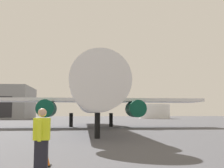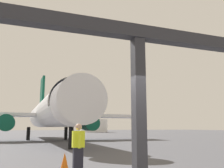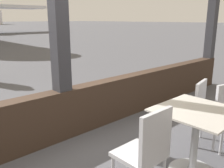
{
  "view_description": "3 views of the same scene",
  "coord_description": "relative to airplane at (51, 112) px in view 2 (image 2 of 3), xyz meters",
  "views": [
    {
      "loc": [
        1.06,
        -2.42,
        1.61
      ],
      "look_at": [
        2.32,
        9.94,
        2.96
      ],
      "focal_mm": 43.48,
      "sensor_mm": 36.0,
      "label": 1
    },
    {
      "loc": [
        -1.98,
        -3.96,
        1.61
      ],
      "look_at": [
        3.7,
        11.23,
        4.4
      ],
      "focal_mm": 40.62,
      "sensor_mm": 36.0,
      "label": 2
    },
    {
      "loc": [
        -1.75,
        -2.91,
        1.69
      ],
      "look_at": [
        0.32,
        -0.68,
        0.88
      ],
      "focal_mm": 39.34,
      "sensor_mm": 36.0,
      "label": 3
    }
  ],
  "objects": [
    {
      "name": "ground_plane",
      "position": [
        -1.92,
        12.5,
        -3.42
      ],
      "size": [
        220.0,
        220.0,
        0.0
      ],
      "primitive_type": "plane",
      "color": "#4C4C51"
    },
    {
      "name": "window_frame",
      "position": [
        -1.92,
        -27.5,
        -2.23
      ],
      "size": [
        8.93,
        0.24,
        3.44
      ],
      "color": "#38281E",
      "rests_on": "ground"
    },
    {
      "name": "airplane",
      "position": [
        0.0,
        0.0,
        0.0
      ],
      "size": [
        25.81,
        31.65,
        10.21
      ],
      "color": "silver",
      "rests_on": "ground"
    },
    {
      "name": "ground_crew_worker",
      "position": [
        -1.91,
        -22.91,
        -2.52
      ],
      "size": [
        0.4,
        0.57,
        1.74
      ],
      "color": "black",
      "rests_on": "ground"
    },
    {
      "name": "traffic_cone",
      "position": [
        -2.04,
        -21.21,
        -3.11
      ],
      "size": [
        0.36,
        0.36,
        0.64
      ],
      "color": "orange",
      "rests_on": "ground"
    },
    {
      "name": "fuel_storage_tank",
      "position": [
        20.75,
        52.31,
        -1.28
      ],
      "size": [
        9.39,
        9.39,
        4.28
      ],
      "primitive_type": "cylinder",
      "color": "white",
      "rests_on": "ground"
    }
  ]
}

